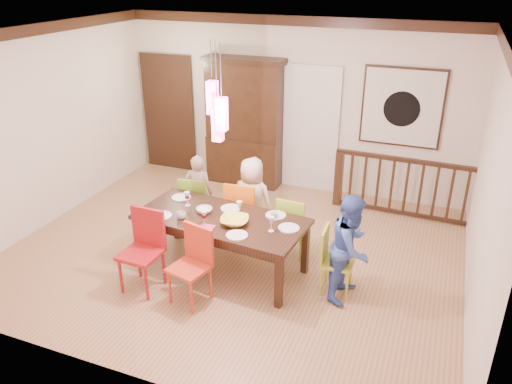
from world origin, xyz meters
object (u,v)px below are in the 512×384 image
(dining_table, at_px, (221,223))
(person_far_mid, at_px, (252,201))
(chair_far_left, at_px, (197,200))
(balustrade, at_px, (406,187))
(person_end_right, at_px, (351,247))
(china_hutch, at_px, (244,122))
(person_far_left, at_px, (199,192))
(chair_end_right, at_px, (338,257))

(dining_table, xyz_separation_m, person_far_mid, (0.09, 0.82, -0.04))
(chair_far_left, relative_size, balustrade, 0.40)
(balustrade, relative_size, person_end_right, 1.72)
(chair_far_left, bearing_deg, china_hutch, -96.12)
(person_far_mid, bearing_deg, person_end_right, 154.35)
(chair_far_left, bearing_deg, person_far_mid, 174.12)
(chair_far_left, xyz_separation_m, person_far_left, (-0.03, 0.12, 0.06))
(person_far_left, bearing_deg, balustrade, -164.13)
(china_hutch, height_order, person_end_right, china_hutch)
(person_far_left, xyz_separation_m, person_end_right, (2.43, -0.87, 0.08))
(dining_table, bearing_deg, person_end_right, 6.52)
(dining_table, height_order, chair_end_right, chair_end_right)
(dining_table, bearing_deg, chair_far_left, 139.10)
(chair_end_right, xyz_separation_m, china_hutch, (-2.32, 2.70, 0.65))
(dining_table, bearing_deg, chair_end_right, 7.51)
(chair_end_right, bearing_deg, chair_far_left, 69.67)
(dining_table, distance_m, person_end_right, 1.64)
(china_hutch, relative_size, person_far_mid, 1.78)
(person_end_right, bearing_deg, person_far_left, 79.76)
(china_hutch, relative_size, person_end_right, 1.71)
(person_far_left, bearing_deg, chair_end_right, 147.33)
(person_end_right, bearing_deg, china_hutch, 51.68)
(chair_end_right, relative_size, balustrade, 0.37)
(balustrade, bearing_deg, person_end_right, -97.45)
(person_far_mid, bearing_deg, dining_table, 85.09)
(china_hutch, bearing_deg, person_far_left, -88.89)
(balustrade, xyz_separation_m, person_end_right, (-0.38, -2.38, 0.15))
(chair_far_left, bearing_deg, dining_table, 125.73)
(balustrade, relative_size, person_far_left, 1.96)
(chair_far_left, height_order, person_far_mid, person_far_mid)
(person_far_left, relative_size, person_far_mid, 0.91)
(person_far_mid, bearing_deg, person_far_left, -4.34)
(chair_far_left, height_order, chair_end_right, chair_far_left)
(china_hutch, distance_m, balustrade, 2.94)
(balustrade, xyz_separation_m, person_far_mid, (-1.94, -1.59, 0.13))
(chair_far_left, xyz_separation_m, balustrade, (2.78, 1.62, -0.01))
(china_hutch, height_order, person_far_left, china_hutch)
(person_far_mid, height_order, person_end_right, person_end_right)
(china_hutch, xyz_separation_m, person_far_mid, (0.92, -1.94, -0.49))
(chair_end_right, distance_m, person_far_left, 2.44)
(person_far_left, bearing_deg, person_far_mid, 162.18)
(dining_table, height_order, chair_far_left, chair_far_left)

